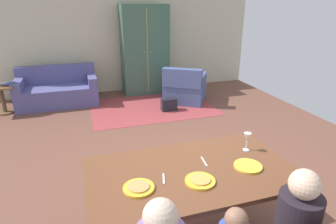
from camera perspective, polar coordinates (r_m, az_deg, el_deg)
name	(u,v)px	position (r m, az deg, el deg)	size (l,w,h in m)	color
ground_plane	(159,144)	(4.69, -1.76, -6.28)	(6.67, 6.36, 0.02)	brown
back_wall	(122,36)	(7.37, -9.08, 14.61)	(6.67, 0.10, 2.70)	beige
dining_table	(192,177)	(2.61, 4.69, -12.68)	(1.82, 1.04, 0.76)	brown
plate_near_man	(139,188)	(2.35, -5.83, -14.75)	(0.25, 0.25, 0.02)	yellow
pizza_near_man	(139,186)	(2.34, -5.84, -14.45)	(0.17, 0.17, 0.01)	tan
plate_near_child	(200,181)	(2.43, 6.38, -13.43)	(0.25, 0.25, 0.02)	yellow
pizza_near_child	(200,179)	(2.42, 6.40, -13.13)	(0.17, 0.17, 0.01)	gold
plate_near_woman	(248,166)	(2.70, 15.57, -10.28)	(0.25, 0.25, 0.02)	yellow
wine_glass	(247,138)	(2.93, 15.43, -5.00)	(0.07, 0.07, 0.19)	silver
fork	(164,179)	(2.46, -0.86, -13.08)	(0.02, 0.15, 0.01)	silver
knife	(204,161)	(2.71, 7.18, -9.71)	(0.01, 0.17, 0.01)	silver
area_rug	(152,107)	(6.25, -3.11, 1.00)	(2.60, 1.80, 0.01)	#97393C
couch	(58,91)	(6.82, -21.01, 3.97)	(1.68, 0.86, 0.82)	#51518B
armchair	(185,88)	(6.53, 3.33, 4.78)	(1.18, 1.18, 0.82)	#45578B
armoire	(145,50)	(7.12, -4.64, 12.14)	(1.10, 0.59, 2.10)	#3B604B
side_table	(2,95)	(6.71, -30.08, 2.89)	(0.56, 0.56, 0.58)	brown
book_lower	(9,84)	(6.59, -28.96, 4.80)	(0.22, 0.16, 0.03)	#9E322A
book_upper	(8,83)	(6.57, -29.14, 4.97)	(0.22, 0.16, 0.03)	#385284
handbag	(169,105)	(6.01, 0.19, 1.48)	(0.32, 0.16, 0.26)	#1F202A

